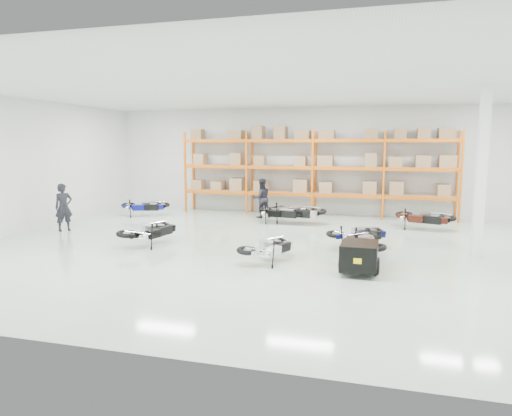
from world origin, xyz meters
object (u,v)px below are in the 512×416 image
(moto_blue_centre, at_px, (359,231))
(person_left, at_px, (64,207))
(moto_black_far_left, at_px, (150,227))
(trailer, at_px, (359,256))
(moto_touring_right, at_px, (362,238))
(moto_silver_left, at_px, (269,244))
(moto_back_c, at_px, (282,209))
(moto_back_b, at_px, (296,208))
(moto_back_a, at_px, (144,203))
(person_back, at_px, (261,198))
(moto_back_d, at_px, (424,214))

(moto_blue_centre, distance_m, person_left, 9.94)
(moto_black_far_left, distance_m, trailer, 6.28)
(moto_blue_centre, height_order, moto_touring_right, moto_touring_right)
(moto_silver_left, distance_m, moto_black_far_left, 3.98)
(moto_back_c, relative_size, person_left, 1.08)
(moto_blue_centre, bearing_deg, person_left, 51.40)
(trailer, bearing_deg, moto_back_c, 118.42)
(moto_touring_right, bearing_deg, moto_blue_centre, 87.09)
(moto_back_b, bearing_deg, moto_back_a, 102.20)
(moto_back_b, xyz_separation_m, person_back, (-1.59, 0.99, 0.22))
(moto_touring_right, bearing_deg, moto_back_b, 109.96)
(moto_blue_centre, bearing_deg, moto_back_a, 28.94)
(moto_back_a, xyz_separation_m, person_back, (4.80, 0.86, 0.27))
(moto_back_c, distance_m, person_left, 7.76)
(moto_black_far_left, bearing_deg, moto_silver_left, 179.03)
(moto_silver_left, relative_size, person_left, 0.96)
(moto_back_b, xyz_separation_m, person_left, (-7.44, -3.54, 0.24))
(moto_back_a, bearing_deg, person_left, 147.03)
(moto_back_a, distance_m, moto_back_d, 10.93)
(moto_back_a, bearing_deg, trailer, -142.41)
(moto_blue_centre, relative_size, moto_back_d, 0.91)
(person_left, bearing_deg, trailer, -70.58)
(moto_back_c, bearing_deg, moto_back_d, -81.81)
(moto_back_b, height_order, moto_back_c, moto_back_b)
(moto_blue_centre, height_order, moto_back_b, moto_back_b)
(moto_back_b, xyz_separation_m, moto_back_d, (4.54, -0.06, -0.04))
(moto_silver_left, height_order, moto_back_a, moto_back_a)
(moto_back_b, relative_size, moto_back_d, 1.08)
(trailer, distance_m, moto_back_d, 6.51)
(moto_touring_right, bearing_deg, moto_back_c, 114.86)
(moto_silver_left, xyz_separation_m, person_back, (-1.96, 6.79, 0.32))
(moto_black_far_left, xyz_separation_m, moto_back_a, (-2.91, 4.93, -0.01))
(trailer, xyz_separation_m, person_left, (-10.06, 2.74, 0.39))
(moto_blue_centre, relative_size, person_back, 1.01)
(person_left, bearing_deg, moto_back_b, -29.93)
(trailer, bearing_deg, person_back, 121.80)
(moto_back_a, relative_size, person_back, 1.08)
(person_back, bearing_deg, moto_back_d, 136.94)
(moto_touring_right, distance_m, moto_back_c, 5.53)
(moto_back_c, bearing_deg, moto_back_b, -70.74)
(moto_back_d, bearing_deg, moto_blue_centre, 167.99)
(moto_silver_left, height_order, moto_black_far_left, moto_black_far_left)
(trailer, bearing_deg, moto_back_a, 146.29)
(moto_back_b, bearing_deg, moto_back_c, 114.94)
(moto_blue_centre, height_order, moto_back_d, moto_back_d)
(trailer, bearing_deg, moto_touring_right, 91.71)
(moto_blue_centre, distance_m, moto_silver_left, 3.13)
(moto_blue_centre, bearing_deg, moto_back_c, 2.40)
(moto_blue_centre, height_order, moto_back_c, moto_back_c)
(moto_blue_centre, bearing_deg, trailer, 143.90)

